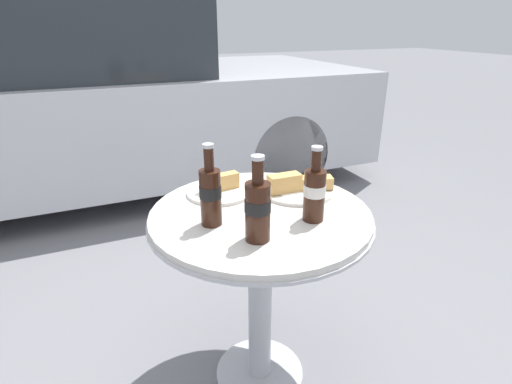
{
  "coord_description": "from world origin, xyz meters",
  "views": [
    {
      "loc": [
        -0.45,
        -1.01,
        1.22
      ],
      "look_at": [
        0.0,
        0.03,
        0.73
      ],
      "focal_mm": 28.0,
      "sensor_mm": 36.0,
      "label": 1
    }
  ],
  "objects": [
    {
      "name": "cola_bottle_right",
      "position": [
        -0.08,
        -0.16,
        0.77
      ],
      "size": [
        0.07,
        0.07,
        0.24
      ],
      "color": "#33190F",
      "rests_on": "bistro_table"
    },
    {
      "name": "lunch_plate_far",
      "position": [
        -0.07,
        0.18,
        0.7
      ],
      "size": [
        0.22,
        0.22,
        0.07
      ],
      "color": "silver",
      "rests_on": "bistro_table"
    },
    {
      "name": "ground_plane",
      "position": [
        0.0,
        0.0,
        0.0
      ],
      "size": [
        30.0,
        30.0,
        0.0
      ],
      "primitive_type": "plane",
      "color": "slate"
    },
    {
      "name": "cola_bottle_left",
      "position": [
        0.12,
        -0.11,
        0.77
      ],
      "size": [
        0.06,
        0.06,
        0.22
      ],
      "color": "#33190F",
      "rests_on": "bistro_table"
    },
    {
      "name": "cola_bottle_center",
      "position": [
        -0.16,
        -0.02,
        0.78
      ],
      "size": [
        0.06,
        0.06,
        0.24
      ],
      "color": "#33190F",
      "rests_on": "bistro_table"
    },
    {
      "name": "lunch_plate_near",
      "position": [
        0.17,
        0.08,
        0.7
      ],
      "size": [
        0.25,
        0.25,
        0.07
      ],
      "color": "silver",
      "rests_on": "bistro_table"
    },
    {
      "name": "parked_car",
      "position": [
        -0.46,
        2.32,
        0.64
      ],
      "size": [
        4.17,
        1.79,
        1.35
      ],
      "color": "#B7B7BC",
      "rests_on": "ground_plane"
    },
    {
      "name": "bistro_table",
      "position": [
        0.0,
        0.0,
        0.53
      ],
      "size": [
        0.69,
        0.69,
        0.68
      ],
      "color": "#B7B7BC",
      "rests_on": "ground_plane"
    }
  ]
}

